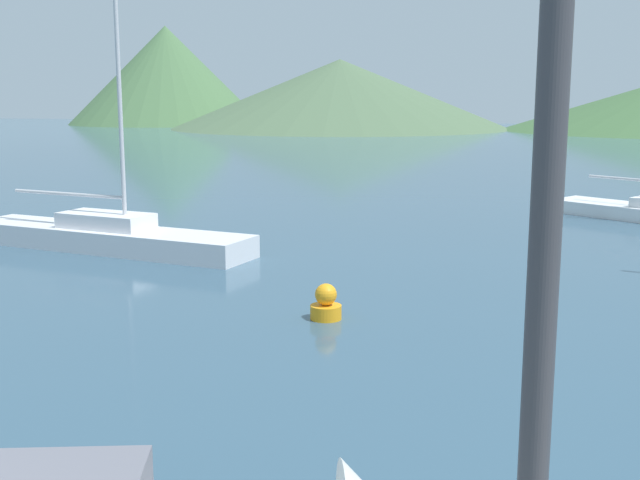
% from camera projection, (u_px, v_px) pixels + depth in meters
% --- Properties ---
extents(streetlamp, '(0.43, 0.43, 4.91)m').
position_uv_depth(streetlamp, '(549.00, 156.00, 2.91)').
color(streetlamp, '#38383D').
rests_on(streetlamp, dock).
extents(sailboat_inner, '(9.11, 2.99, 9.64)m').
position_uv_depth(sailboat_inner, '(107.00, 234.00, 22.70)').
color(sailboat_inner, silver).
rests_on(sailboat_inner, ground_plane).
extents(buoy_marker, '(0.62, 0.62, 0.71)m').
position_uv_depth(buoy_marker, '(326.00, 304.00, 15.69)').
color(buoy_marker, orange).
rests_on(buoy_marker, ground_plane).
extents(hill_west, '(28.23, 28.23, 14.02)m').
position_uv_depth(hill_west, '(166.00, 75.00, 116.63)').
color(hill_west, '#476B42').
rests_on(hill_west, ground_plane).
extents(hill_central, '(42.86, 42.86, 8.66)m').
position_uv_depth(hill_central, '(340.00, 94.00, 101.93)').
color(hill_central, '#4C6647').
rests_on(hill_central, ground_plane).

